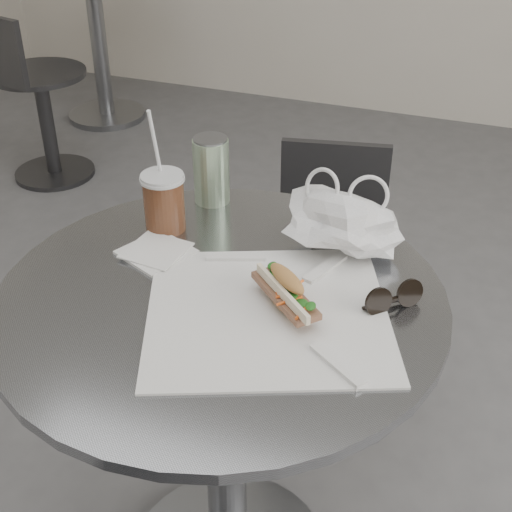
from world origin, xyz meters
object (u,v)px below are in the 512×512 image
(banh_mi, at_px, (286,292))
(iced_coffee, at_px, (164,201))
(chair_far, at_px, (325,292))
(bg_chair, at_px, (36,107))
(sunglasses, at_px, (393,299))
(cafe_table, at_px, (224,411))
(bg_table, at_px, (97,29))
(drink_can, at_px, (211,170))

(banh_mi, xyz_separation_m, iced_coffee, (-0.30, 0.16, 0.03))
(chair_far, distance_m, bg_chair, 1.72)
(chair_far, bearing_deg, banh_mi, 86.82)
(chair_far, height_order, sunglasses, sunglasses)
(cafe_table, xyz_separation_m, chair_far, (0.02, 0.65, -0.16))
(cafe_table, xyz_separation_m, sunglasses, (0.28, 0.06, 0.29))
(iced_coffee, bearing_deg, bg_table, 124.83)
(cafe_table, distance_m, bg_chair, 2.10)
(iced_coffee, height_order, sunglasses, iced_coffee)
(banh_mi, relative_size, drink_can, 1.34)
(banh_mi, height_order, iced_coffee, iced_coffee)
(sunglasses, bearing_deg, banh_mi, 157.11)
(bg_chair, bearing_deg, banh_mi, -29.32)
(bg_chair, xyz_separation_m, iced_coffee, (1.30, -1.32, 0.46))
(bg_table, height_order, drink_can, drink_can)
(banh_mi, distance_m, sunglasses, 0.17)
(cafe_table, height_order, iced_coffee, iced_coffee)
(cafe_table, distance_m, drink_can, 0.48)
(chair_far, bearing_deg, bg_table, -55.02)
(bg_table, bearing_deg, chair_far, -43.68)
(chair_far, height_order, banh_mi, banh_mi)
(chair_far, xyz_separation_m, sunglasses, (0.26, -0.59, 0.45))
(cafe_table, xyz_separation_m, bg_table, (-1.60, 2.20, -0.00))
(cafe_table, bearing_deg, sunglasses, 12.46)
(cafe_table, height_order, bg_table, same)
(drink_can, bearing_deg, sunglasses, -29.20)
(drink_can, bearing_deg, banh_mi, -49.08)
(cafe_table, relative_size, sunglasses, 8.38)
(banh_mi, bearing_deg, cafe_table, -138.21)
(drink_can, bearing_deg, cafe_table, -64.29)
(bg_table, relative_size, iced_coffee, 3.02)
(sunglasses, bearing_deg, cafe_table, 148.39)
(bg_table, height_order, banh_mi, banh_mi)
(cafe_table, xyz_separation_m, drink_can, (-0.14, 0.30, 0.34))
(iced_coffee, bearing_deg, chair_far, 67.38)
(cafe_table, xyz_separation_m, banh_mi, (0.12, -0.00, 0.31))
(bg_table, distance_m, chair_far, 2.25)
(bg_chair, height_order, drink_can, drink_can)
(banh_mi, bearing_deg, sunglasses, 63.72)
(drink_can, bearing_deg, chair_far, 65.17)
(bg_chair, bearing_deg, cafe_table, -31.44)
(bg_chair, xyz_separation_m, banh_mi, (1.60, -1.48, 0.44))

